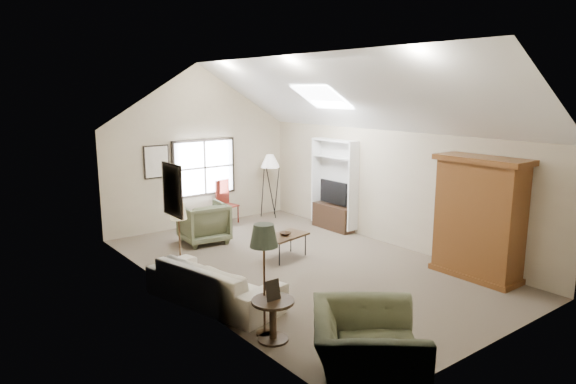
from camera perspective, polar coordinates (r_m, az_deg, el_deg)
room_shell at (r=9.51m, az=1.50°, el=10.36°), size 5.01×8.01×4.00m
window at (r=13.01m, az=-9.27°, el=2.70°), size 1.72×0.08×1.42m
skylight at (r=11.03m, az=3.83°, el=10.54°), size 0.80×1.20×0.52m
wall_art at (r=10.32m, az=-13.63°, el=1.86°), size 1.97×3.71×0.88m
armoire at (r=9.84m, az=20.47°, el=-2.73°), size 0.60×1.50×2.20m
tv_alcove at (r=12.45m, az=5.16°, el=1.02°), size 0.32×1.30×2.10m
media_console at (r=12.61m, az=5.03°, el=-2.80°), size 0.34×1.18×0.60m
tv_panel at (r=12.48m, az=5.08°, el=-0.03°), size 0.05×0.90×0.55m
sofa at (r=8.40m, az=-8.20°, el=-9.90°), size 1.46×2.48×0.68m
armchair_near at (r=6.14m, az=8.72°, el=-17.18°), size 1.81×1.83×0.90m
armchair_far at (r=11.61m, az=-9.35°, el=-3.39°), size 1.06×1.09×0.90m
coffee_table at (r=10.43m, az=-0.30°, el=-6.09°), size 1.05×0.72×0.49m
bowl at (r=10.35m, az=-0.30°, el=-4.65°), size 0.27×0.27×0.06m
side_table at (r=7.17m, az=-1.68°, el=-14.04°), size 0.71×0.71×0.58m
side_chair at (r=13.19m, az=-6.71°, el=-1.10°), size 0.50×0.50×1.10m
tripod_lamp at (r=13.69m, az=-1.99°, el=0.75°), size 0.64×0.64×1.71m
dark_lamp at (r=7.12m, az=-2.66°, el=-9.69°), size 0.47×0.47×1.63m
tan_lamp at (r=9.29m, az=-11.95°, el=-5.41°), size 0.35×0.35×1.46m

